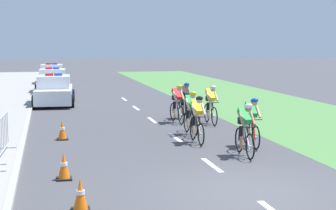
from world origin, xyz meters
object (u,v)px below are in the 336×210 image
object	(u,v)px
police_car_second	(53,82)
traffic_cone_far	(64,167)
cyclist_lead	(245,128)
traffic_cone_mid	(62,130)
cyclist_fourth	(191,112)
police_car_third	(52,75)
traffic_cone_near	(80,195)
cyclist_third	(197,118)
police_car_nearest	(54,91)
cyclist_fifth	(177,103)
cyclist_seventh	(185,100)
cyclist_sixth	(211,104)
crowd_barrier_middle	(2,137)
cyclist_second	(251,121)

from	to	relation	value
police_car_second	traffic_cone_far	size ratio (longest dim) A/B	6.98
cyclist_lead	traffic_cone_mid	size ratio (longest dim) A/B	2.69
cyclist_lead	cyclist_fourth	size ratio (longest dim) A/B	1.00
police_car_third	traffic_cone_near	xyz separation A→B (m)	(0.22, -30.03, -0.37)
cyclist_lead	police_car_third	size ratio (longest dim) A/B	0.39
police_car_third	cyclist_third	bearing A→B (deg)	-79.91
traffic_cone_far	police_car_third	bearing A→B (deg)	89.98
traffic_cone_far	police_car_nearest	bearing A→B (deg)	89.98
police_car_second	cyclist_fifth	bearing A→B (deg)	-70.86
cyclist_seventh	traffic_cone_near	bearing A→B (deg)	-114.07
cyclist_sixth	police_car_third	xyz separation A→B (m)	(-5.85, 20.45, -0.11)
cyclist_third	cyclist_sixth	world-z (taller)	same
cyclist_lead	cyclist_fifth	size ratio (longest dim) A/B	1.00
crowd_barrier_middle	traffic_cone_far	bearing A→B (deg)	-56.96
cyclist_seventh	traffic_cone_far	xyz separation A→B (m)	(-5.24, -8.80, -0.48)
traffic_cone_near	cyclist_fifth	bearing A→B (deg)	66.52
cyclist_fourth	cyclist_seventh	size ratio (longest dim) A/B	1.00
cyclist_third	cyclist_sixth	distance (m)	3.88
cyclist_seventh	police_car_third	distance (m)	19.53
cyclist_lead	cyclist_third	size ratio (longest dim) A/B	1.00
cyclist_sixth	traffic_cone_near	world-z (taller)	cyclist_sixth
cyclist_sixth	traffic_cone_far	size ratio (longest dim) A/B	2.69
cyclist_fourth	crowd_barrier_middle	distance (m)	6.62
police_car_nearest	traffic_cone_near	xyz separation A→B (m)	(0.22, -17.35, -0.37)
cyclist_fifth	traffic_cone_near	bearing A→B (deg)	-113.48
cyclist_fifth	crowd_barrier_middle	bearing A→B (deg)	-139.20
cyclist_third	traffic_cone_mid	world-z (taller)	cyclist_third
cyclist_second	police_car_third	world-z (taller)	police_car_third
cyclist_sixth	traffic_cone_far	distance (m)	9.27
police_car_nearest	traffic_cone_far	distance (m)	14.94
police_car_second	crowd_barrier_middle	xyz separation A→B (m)	(-1.57, -18.78, -0.03)
cyclist_fourth	cyclist_fifth	size ratio (longest dim) A/B	1.00
cyclist_fourth	traffic_cone_far	size ratio (longest dim) A/B	2.69
cyclist_second	police_car_nearest	size ratio (longest dim) A/B	0.38
cyclist_fourth	cyclist_fifth	bearing A→B (deg)	86.09
cyclist_seventh	police_car_third	xyz separation A→B (m)	(-5.23, 18.81, -0.11)
cyclist_third	cyclist_fifth	xyz separation A→B (m)	(0.38, 4.16, 0.00)
crowd_barrier_middle	cyclist_fifth	bearing A→B (deg)	40.80
police_car_nearest	crowd_barrier_middle	world-z (taller)	police_car_nearest
cyclist_sixth	police_car_third	distance (m)	21.27
cyclist_third	traffic_cone_far	bearing A→B (deg)	-139.75
police_car_nearest	crowd_barrier_middle	distance (m)	12.63
cyclist_fourth	cyclist_sixth	distance (m)	2.48
cyclist_lead	crowd_barrier_middle	size ratio (longest dim) A/B	0.74
cyclist_second	cyclist_seventh	size ratio (longest dim) A/B	1.00
cyclist_seventh	traffic_cone_far	world-z (taller)	cyclist_seventh
police_car_nearest	crowd_barrier_middle	bearing A→B (deg)	-97.16
cyclist_third	traffic_cone_far	distance (m)	5.62
cyclist_sixth	cyclist_third	bearing A→B (deg)	-114.01
cyclist_third	cyclist_sixth	xyz separation A→B (m)	(1.58, 3.55, 0.00)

